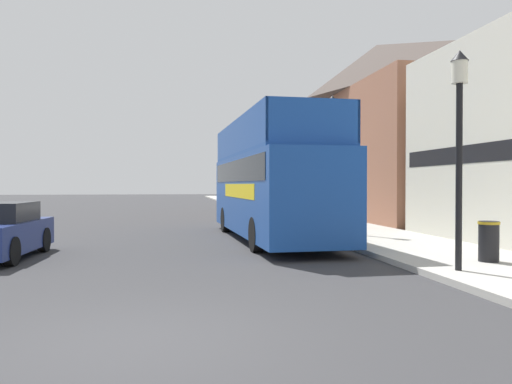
# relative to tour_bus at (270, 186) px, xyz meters

# --- Properties ---
(ground_plane) EXTENTS (144.00, 144.00, 0.00)m
(ground_plane) POSITION_rel_tour_bus_xyz_m (-3.80, 10.26, -1.83)
(ground_plane) COLOR #333335
(sidewalk) EXTENTS (3.70, 108.00, 0.14)m
(sidewalk) POSITION_rel_tour_bus_xyz_m (3.60, 7.26, -1.76)
(sidewalk) COLOR #ADAAA3
(sidewalk) RESTS_ON ground_plane
(brick_terrace_rear) EXTENTS (6.00, 18.06, 10.02)m
(brick_terrace_rear) POSITION_rel_tour_bus_xyz_m (8.45, 10.77, 3.18)
(brick_terrace_rear) COLOR #9E664C
(brick_terrace_rear) RESTS_ON ground_plane
(tour_bus) EXTENTS (2.82, 10.18, 4.04)m
(tour_bus) POSITION_rel_tour_bus_xyz_m (0.00, 0.00, 0.00)
(tour_bus) COLOR #19479E
(tour_bus) RESTS_ON ground_plane
(parked_car_ahead_of_bus) EXTENTS (1.92, 4.36, 1.34)m
(parked_car_ahead_of_bus) POSITION_rel_tour_bus_xyz_m (0.59, 6.91, -1.19)
(parked_car_ahead_of_bus) COLOR #9E9EA3
(parked_car_ahead_of_bus) RESTS_ON ground_plane
(lamp_post_nearest) EXTENTS (0.35, 0.35, 4.46)m
(lamp_post_nearest) POSITION_rel_tour_bus_xyz_m (2.42, -7.48, 1.40)
(lamp_post_nearest) COLOR black
(lamp_post_nearest) RESTS_ON sidewalk
(lamp_post_second) EXTENTS (0.35, 0.35, 4.99)m
(lamp_post_second) POSITION_rel_tour_bus_xyz_m (2.44, 0.68, 1.73)
(lamp_post_second) COLOR black
(lamp_post_second) RESTS_ON sidewalk
(lamp_post_third) EXTENTS (0.35, 0.35, 4.54)m
(lamp_post_third) POSITION_rel_tour_bus_xyz_m (2.13, 8.84, 1.46)
(lamp_post_third) COLOR black
(lamp_post_third) RESTS_ON sidewalk
(litter_bin) EXTENTS (0.48, 0.48, 0.91)m
(litter_bin) POSITION_rel_tour_bus_xyz_m (3.75, -6.54, -1.20)
(litter_bin) COLOR black
(litter_bin) RESTS_ON sidewalk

